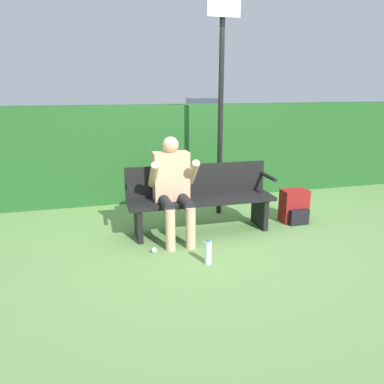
{
  "coord_description": "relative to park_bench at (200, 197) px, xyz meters",
  "views": [
    {
      "loc": [
        -1.25,
        -4.25,
        1.77
      ],
      "look_at": [
        -0.15,
        -0.1,
        0.56
      ],
      "focal_mm": 35.0,
      "sensor_mm": 36.0,
      "label": 1
    }
  ],
  "objects": [
    {
      "name": "ground_plane",
      "position": [
        0.0,
        -0.06,
        -0.44
      ],
      "size": [
        40.0,
        40.0,
        0.0
      ],
      "primitive_type": "plane",
      "color": "#668E4C"
    },
    {
      "name": "hedge_back",
      "position": [
        0.0,
        1.63,
        0.31
      ],
      "size": [
        12.0,
        0.53,
        1.5
      ],
      "color": "#235623",
      "rests_on": "ground"
    },
    {
      "name": "park_bench",
      "position": [
        0.0,
        0.0,
        0.0
      ],
      "size": [
        1.82,
        0.45,
        0.83
      ],
      "color": "black",
      "rests_on": "ground"
    },
    {
      "name": "person_seated",
      "position": [
        -0.37,
        -0.13,
        0.22
      ],
      "size": [
        0.56,
        0.65,
        1.21
      ],
      "color": "#DBA884",
      "rests_on": "ground"
    },
    {
      "name": "backpack",
      "position": [
        1.32,
        -0.03,
        -0.23
      ],
      "size": [
        0.35,
        0.3,
        0.44
      ],
      "color": "maroon",
      "rests_on": "ground"
    },
    {
      "name": "water_bottle",
      "position": [
        -0.18,
        -0.93,
        -0.31
      ],
      "size": [
        0.07,
        0.07,
        0.27
      ],
      "color": "silver",
      "rests_on": "ground"
    },
    {
      "name": "signpost",
      "position": [
        0.45,
        0.58,
        1.23
      ],
      "size": [
        0.44,
        0.09,
        2.93
      ],
      "color": "black",
      "rests_on": "ground"
    },
    {
      "name": "parked_car",
      "position": [
        4.02,
        13.43,
        0.15
      ],
      "size": [
        2.07,
        4.07,
        1.24
      ],
      "rotation": [
        0.0,
        0.0,
        1.46
      ],
      "color": "#B7BCC6",
      "rests_on": "ground"
    },
    {
      "name": "litter_crumple",
      "position": [
        -0.68,
        -0.53,
        -0.41
      ],
      "size": [
        0.06,
        0.06,
        0.06
      ],
      "color": "silver",
      "rests_on": "ground"
    }
  ]
}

